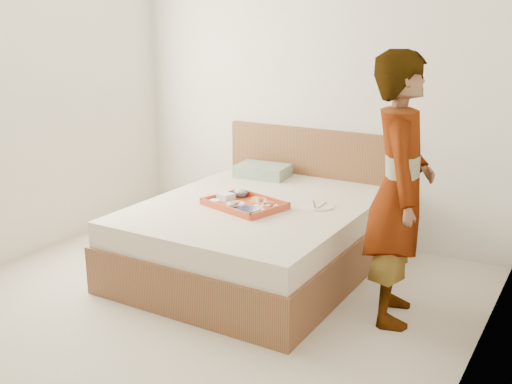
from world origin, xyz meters
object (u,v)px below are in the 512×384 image
object	(u,v)px
bed	(257,236)
dinner_plate	(318,206)
tray	(244,204)
person	(400,190)

from	to	relation	value
bed	dinner_plate	size ratio (longest dim) A/B	8.63
bed	dinner_plate	distance (m)	0.53
tray	dinner_plate	distance (m)	0.54
dinner_plate	bed	bearing A→B (deg)	-161.19
dinner_plate	person	bearing A→B (deg)	-27.43
bed	dinner_plate	world-z (taller)	dinner_plate
dinner_plate	person	xyz separation A→B (m)	(0.72, -0.37, 0.32)
tray	dinner_plate	world-z (taller)	tray
dinner_plate	tray	bearing A→B (deg)	-149.78
tray	person	size ratio (longest dim) A/B	0.33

